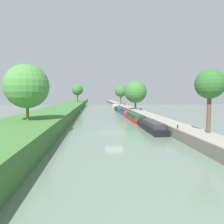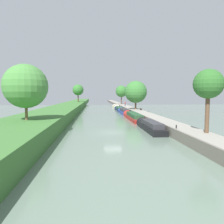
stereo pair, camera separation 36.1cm
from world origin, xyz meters
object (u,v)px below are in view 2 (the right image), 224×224
Objects in this scene: park_bench at (141,109)px; mooring_bollard_near at (176,127)px; narrowboat_blue at (123,111)px; person_walking at (125,104)px; mooring_bollard_far at (119,104)px; narrowboat_cream at (116,107)px; narrowboat_red at (133,116)px; narrowboat_black at (150,126)px; narrowboat_navy at (119,109)px.

mooring_bollard_near is at bearing -94.43° from park_bench.
narrowboat_blue is 34.55m from mooring_bollard_near.
person_walking is 12.89m from mooring_bollard_far.
person_walking is at bearing -72.10° from narrowboat_cream.
park_bench is (4.34, -3.40, 0.95)m from narrowboat_blue.
person_walking reaches higher than narrowboat_red.
mooring_bollard_far reaches higher than narrowboat_black.
narrowboat_black is at bearing -89.76° from narrowboat_navy.
park_bench is at bearing 85.57° from mooring_bollard_near.
narrowboat_navy is 16.08m from park_bench.
mooring_bollard_far is at bearing 69.41° from narrowboat_cream.
person_walking reaches higher than narrowboat_blue.
park_bench is (2.41, 31.09, 0.12)m from mooring_bollard_near.
narrowboat_black is 28.39m from narrowboat_blue.
narrowboat_navy is (-0.17, 40.43, -0.13)m from narrowboat_black.
narrowboat_black reaches higher than narrowboat_blue.
narrowboat_red is 38.77m from narrowboat_cream.
person_walking reaches higher than mooring_bollard_far.
park_bench is (4.18, 24.99, 0.92)m from narrowboat_black.
park_bench reaches higher than narrowboat_black.
narrowboat_navy is at bearing 90.06° from narrowboat_blue.
person_walking is (2.84, 16.32, 1.48)m from narrowboat_blue.
mooring_bollard_near is at bearing -73.82° from narrowboat_black.
narrowboat_cream is at bearing -110.59° from mooring_bollard_far.
park_bench is (4.21, 10.85, 0.94)m from narrowboat_red.
narrowboat_red is 9.55× the size of person_walking.
narrowboat_navy is at bearing -90.93° from narrowboat_cream.
mooring_bollard_near is at bearing -88.31° from narrowboat_cream.
mooring_bollard_near is at bearing -91.03° from person_walking.
narrowboat_blue is at bearing -99.88° from person_walking.
narrowboat_red reaches higher than narrowboat_cream.
narrowboat_cream is (0.06, 38.77, -0.03)m from narrowboat_red.
narrowboat_cream is 28.25m from park_bench.
narrowboat_red is at bearing -89.50° from narrowboat_blue.
park_bench is at bearing -85.77° from mooring_bollard_far.
narrowboat_cream reaches higher than narrowboat_navy.
narrowboat_black is 25.35m from park_bench.
narrowboat_red is (-0.03, 14.14, -0.02)m from narrowboat_black.
mooring_bollard_near is at bearing -84.91° from narrowboat_red.
mooring_bollard_near is 1.00× the size of mooring_bollard_far.
narrowboat_navy is at bearing 92.39° from mooring_bollard_near.
narrowboat_red is at bearing 95.09° from mooring_bollard_near.
narrowboat_red is 1.37× the size of narrowboat_blue.
narrowboat_red is at bearing 90.14° from narrowboat_black.
person_walking is 19.78m from park_bench.
person_walking is 1.11× the size of park_bench.
mooring_bollard_near reaches higher than narrowboat_cream.
mooring_bollard_near and mooring_bollard_far have the same top height.
mooring_bollard_far is (1.80, 43.40, 0.82)m from narrowboat_red.
narrowboat_cream is at bearing 89.90° from narrowboat_red.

